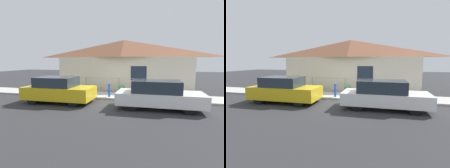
{
  "view_description": "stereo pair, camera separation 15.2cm",
  "coord_description": "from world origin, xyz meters",
  "views": [
    {
      "loc": [
        2.32,
        -9.75,
        2.27
      ],
      "look_at": [
        -0.12,
        0.3,
        0.9
      ],
      "focal_mm": 28.0,
      "sensor_mm": 36.0,
      "label": 1
    },
    {
      "loc": [
        2.47,
        -9.71,
        2.27
      ],
      "look_at": [
        -0.12,
        0.3,
        0.9
      ],
      "focal_mm": 28.0,
      "sensor_mm": 36.0,
      "label": 2
    }
  ],
  "objects": [
    {
      "name": "car_right",
      "position": [
        2.54,
        -1.28,
        0.67
      ],
      "size": [
        4.03,
        1.67,
        1.36
      ],
      "rotation": [
        0.0,
        0.0,
        0.0
      ],
      "color": "white",
      "rests_on": "ground_plane"
    },
    {
      "name": "fire_hydrant",
      "position": [
        -0.31,
        0.36,
        0.54
      ],
      "size": [
        0.33,
        0.15,
        0.83
      ],
      "color": "blue",
      "rests_on": "sidewalk"
    },
    {
      "name": "car_left",
      "position": [
        -2.73,
        -1.28,
        0.7
      ],
      "size": [
        3.75,
        1.76,
        1.41
      ],
      "rotation": [
        0.0,
        0.0,
        0.01
      ],
      "color": "gold",
      "rests_on": "ground_plane"
    },
    {
      "name": "sidewalk",
      "position": [
        0.0,
        0.99,
        0.05
      ],
      "size": [
        24.0,
        1.98,
        0.1
      ],
      "color": "#B2AFA8",
      "rests_on": "ground_plane"
    },
    {
      "name": "ground_plane",
      "position": [
        0.0,
        0.0,
        0.0
      ],
      "size": [
        60.0,
        60.0,
        0.0
      ],
      "primitive_type": "plane",
      "color": "#2D2D30"
    },
    {
      "name": "fence",
      "position": [
        0.0,
        1.83,
        0.68
      ],
      "size": [
        4.9,
        0.1,
        1.03
      ],
      "color": "#999993",
      "rests_on": "sidewalk"
    },
    {
      "name": "potted_plant_near_hydrant",
      "position": [
        0.23,
        1.55,
        0.42
      ],
      "size": [
        0.46,
        0.46,
        0.58
      ],
      "color": "#9E5638",
      "rests_on": "sidewalk"
    },
    {
      "name": "potted_plant_by_fence",
      "position": [
        -2.01,
        1.19,
        0.45
      ],
      "size": [
        0.52,
        0.52,
        0.63
      ],
      "color": "#9E5638",
      "rests_on": "sidewalk"
    },
    {
      "name": "house",
      "position": [
        0.0,
        3.64,
        3.02
      ],
      "size": [
        10.32,
        2.23,
        3.85
      ],
      "color": "beige",
      "rests_on": "ground_plane"
    }
  ]
}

